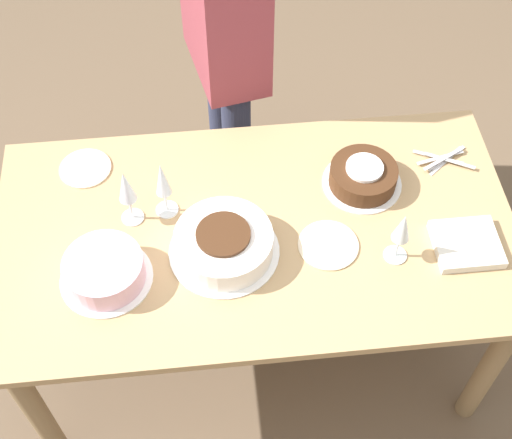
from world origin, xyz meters
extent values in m
plane|color=brown|center=(0.00, 0.00, 0.00)|extent=(12.00, 12.00, 0.00)
cube|color=tan|center=(0.00, 0.00, 0.72)|extent=(1.62, 0.88, 0.03)
cylinder|color=#8E724D|center=(-0.73, -0.36, 0.35)|extent=(0.07, 0.07, 0.70)
cylinder|color=#8E724D|center=(0.73, -0.36, 0.35)|extent=(0.07, 0.07, 0.70)
cylinder|color=#8E724D|center=(-0.73, 0.36, 0.35)|extent=(0.07, 0.07, 0.70)
cylinder|color=#8E724D|center=(0.73, 0.36, 0.35)|extent=(0.07, 0.07, 0.70)
cylinder|color=white|center=(0.10, 0.07, 0.74)|extent=(0.33, 0.33, 0.01)
cylinder|color=white|center=(0.10, 0.07, 0.78)|extent=(0.29, 0.29, 0.08)
cylinder|color=#422614|center=(0.10, 0.07, 0.82)|extent=(0.16, 0.16, 0.01)
cylinder|color=white|center=(-0.36, -0.15, 0.74)|extent=(0.26, 0.26, 0.01)
cylinder|color=#422614|center=(-0.36, -0.15, 0.77)|extent=(0.22, 0.22, 0.07)
cylinder|color=white|center=(-0.36, -0.15, 0.81)|extent=(0.12, 0.12, 0.01)
cylinder|color=white|center=(0.45, 0.13, 0.74)|extent=(0.27, 0.27, 0.01)
cylinder|color=#E5B2C6|center=(0.45, 0.13, 0.78)|extent=(0.23, 0.23, 0.08)
cylinder|color=silver|center=(0.38, -0.08, 0.73)|extent=(0.07, 0.07, 0.00)
cylinder|color=silver|center=(0.38, -0.08, 0.78)|extent=(0.01, 0.01, 0.09)
cone|color=silver|center=(0.38, -0.08, 0.89)|extent=(0.05, 0.05, 0.12)
cylinder|color=silver|center=(0.27, -0.10, 0.73)|extent=(0.07, 0.07, 0.00)
cylinder|color=silver|center=(0.27, -0.10, 0.78)|extent=(0.01, 0.01, 0.09)
cone|color=silver|center=(0.27, -0.10, 0.89)|extent=(0.05, 0.05, 0.12)
cylinder|color=silver|center=(-0.41, 0.14, 0.73)|extent=(0.07, 0.07, 0.00)
cylinder|color=silver|center=(-0.41, 0.14, 0.78)|extent=(0.01, 0.01, 0.09)
cone|color=silver|center=(-0.41, 0.14, 0.88)|extent=(0.05, 0.05, 0.10)
cylinder|color=beige|center=(-0.21, 0.08, 0.74)|extent=(0.19, 0.19, 0.01)
cylinder|color=beige|center=(0.53, -0.30, 0.74)|extent=(0.17, 0.17, 0.01)
cube|color=silver|center=(-0.66, -0.21, 0.73)|extent=(0.14, 0.12, 0.00)
cube|color=silver|center=(-0.66, -0.22, 0.74)|extent=(0.15, 0.10, 0.00)
cube|color=silver|center=(-0.63, -0.23, 0.74)|extent=(0.16, 0.08, 0.00)
cube|color=silver|center=(-0.64, -0.22, 0.74)|extent=(0.17, 0.05, 0.00)
cube|color=silver|center=(-0.66, -0.20, 0.75)|extent=(0.16, 0.09, 0.00)
cube|color=silver|center=(-0.64, -0.21, 0.75)|extent=(0.16, 0.09, 0.00)
cube|color=silver|center=(-0.63, 0.13, 0.75)|extent=(0.20, 0.18, 0.03)
cylinder|color=#2D334C|center=(0.06, -0.81, 0.39)|extent=(0.11, 0.11, 0.78)
cylinder|color=#2D334C|center=(0.01, -0.60, 0.39)|extent=(0.11, 0.11, 0.78)
camera|label=1|loc=(0.13, 1.28, 2.52)|focal=50.00mm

